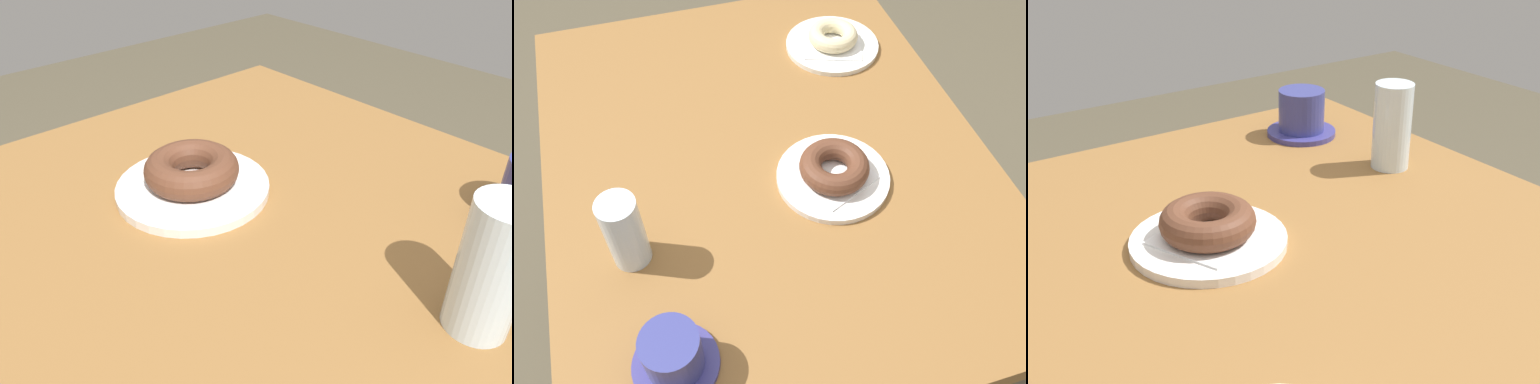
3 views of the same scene
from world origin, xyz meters
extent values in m
plane|color=brown|center=(0.00, 0.00, 0.00)|extent=(6.00, 6.00, 0.00)
cube|color=olive|center=(0.00, 0.00, 0.75)|extent=(0.99, 0.80, 0.05)
cylinder|color=brown|center=(0.41, -0.34, 0.36)|extent=(0.05, 0.05, 0.72)
cylinder|color=brown|center=(0.41, 0.34, 0.36)|extent=(0.05, 0.05, 0.72)
cylinder|color=white|center=(0.26, -0.23, 0.78)|extent=(0.20, 0.20, 0.01)
cube|color=white|center=(0.26, -0.23, 0.78)|extent=(0.16, 0.16, 0.00)
torus|color=beige|center=(0.26, -0.23, 0.80)|extent=(0.11, 0.11, 0.03)
cylinder|color=white|center=(-0.10, -0.10, 0.78)|extent=(0.20, 0.20, 0.01)
cube|color=white|center=(-0.10, -0.10, 0.79)|extent=(0.15, 0.15, 0.00)
torus|color=brown|center=(-0.10, -0.10, 0.81)|extent=(0.12, 0.12, 0.04)
cylinder|color=silver|center=(-0.15, 0.27, 0.84)|extent=(0.06, 0.06, 0.14)
cylinder|color=#3B3881|center=(-0.35, 0.23, 0.78)|extent=(0.12, 0.12, 0.01)
cylinder|color=navy|center=(-0.35, 0.23, 0.82)|extent=(0.08, 0.08, 0.07)
cylinder|color=black|center=(-0.35, 0.23, 0.85)|extent=(0.07, 0.07, 0.00)
camera|label=1|loc=(0.22, 0.37, 1.13)|focal=35.34mm
camera|label=2|loc=(-0.65, 0.19, 1.51)|focal=38.02mm
camera|label=3|loc=(0.57, -0.44, 1.20)|focal=47.51mm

